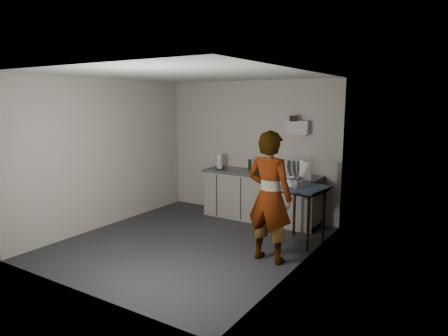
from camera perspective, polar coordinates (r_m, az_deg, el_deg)
The scene contains 15 objects.
ground at distance 6.46m, azimuth -4.99°, elevation -10.56°, with size 4.00×4.00×0.00m, color #27272C.
wall_back at distance 7.80m, azimuth 3.72°, elevation 2.79°, with size 3.60×0.02×2.60m, color beige.
wall_right at distance 5.26m, azimuth 10.58°, elevation -0.65°, with size 0.02×4.00×2.60m, color beige.
wall_left at distance 7.35m, azimuth -16.36°, elevation 2.00°, with size 0.02×4.00×2.60m, color beige.
ceiling at distance 6.08m, azimuth -5.35°, elevation 13.09°, with size 3.60×4.00×0.01m, color white.
kitchen_counter at distance 7.52m, azimuth 5.28°, elevation -4.26°, with size 2.24×0.62×0.91m.
wall_shelf at distance 7.27m, azimuth 10.47°, elevation 5.70°, with size 0.42×0.18×0.37m.
side_table at distance 6.29m, azimuth 11.03°, elevation -3.69°, with size 0.78×0.78×0.91m.
standing_man at distance 5.53m, azimuth 6.52°, elevation -4.11°, with size 0.67×0.44×1.83m, color #B2A593.
soap_bottle at distance 7.34m, azimuth 4.62°, elevation 0.31°, with size 0.10×0.10×0.26m, color black.
soda_can at distance 7.41m, azimuth 5.07°, elevation -0.18°, with size 0.06×0.06×0.11m, color red.
dark_bottle at distance 7.60m, azimuth 3.69°, elevation 0.45°, with size 0.06×0.06×0.21m, color black.
paper_towel at distance 7.73m, azimuth -0.64°, elevation 0.88°, with size 0.17×0.17×0.30m.
dish_rack at distance 7.16m, azimuth 10.07°, elevation -0.51°, with size 0.45×0.34×0.32m.
bakery_box at distance 6.27m, azimuth 10.66°, elevation -1.84°, with size 0.36×0.37×0.37m.
Camera 1 is at (3.67, -4.82, 2.22)m, focal length 32.00 mm.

